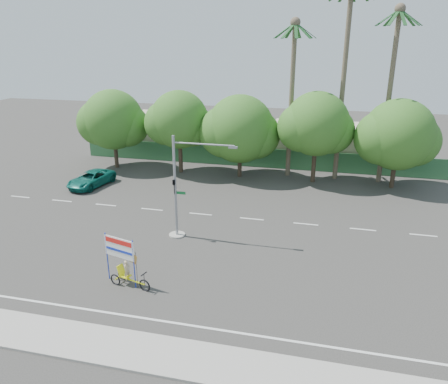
# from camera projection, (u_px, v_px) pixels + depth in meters

# --- Properties ---
(ground) EXTENTS (120.00, 120.00, 0.00)m
(ground) POSITION_uv_depth(u_px,v_px,m) (195.00, 268.00, 25.82)
(ground) COLOR #33302D
(ground) RESTS_ON ground
(sidewalk_near) EXTENTS (50.00, 2.40, 0.12)m
(sidewalk_near) POSITION_uv_depth(u_px,v_px,m) (144.00, 352.00, 18.95)
(sidewalk_near) COLOR gray
(sidewalk_near) RESTS_ON ground
(fence) EXTENTS (38.00, 0.08, 2.00)m
(fence) POSITION_uv_depth(u_px,v_px,m) (256.00, 158.00, 45.11)
(fence) COLOR #336B3D
(fence) RESTS_ON ground
(building_left) EXTENTS (12.00, 8.00, 4.00)m
(building_left) POSITION_uv_depth(u_px,v_px,m) (178.00, 134.00, 51.09)
(building_left) COLOR beige
(building_left) RESTS_ON ground
(building_right) EXTENTS (14.00, 8.00, 3.60)m
(building_right) POSITION_uv_depth(u_px,v_px,m) (336.00, 144.00, 47.19)
(building_right) COLOR beige
(building_right) RESTS_ON ground
(tree_far_left) EXTENTS (7.14, 6.00, 7.96)m
(tree_far_left) POSITION_uv_depth(u_px,v_px,m) (113.00, 122.00, 43.73)
(tree_far_left) COLOR #473828
(tree_far_left) RESTS_ON ground
(tree_left) EXTENTS (6.66, 5.60, 8.07)m
(tree_left) POSITION_uv_depth(u_px,v_px,m) (179.00, 122.00, 42.08)
(tree_left) COLOR #473828
(tree_left) RESTS_ON ground
(tree_center) EXTENTS (7.62, 6.40, 7.85)m
(tree_center) POSITION_uv_depth(u_px,v_px,m) (240.00, 131.00, 40.97)
(tree_center) COLOR #473828
(tree_center) RESTS_ON ground
(tree_right) EXTENTS (6.90, 5.80, 8.36)m
(tree_right) POSITION_uv_depth(u_px,v_px,m) (316.00, 126.00, 39.16)
(tree_right) COLOR #473828
(tree_right) RESTS_ON ground
(tree_far_right) EXTENTS (7.38, 6.20, 7.94)m
(tree_far_right) POSITION_uv_depth(u_px,v_px,m) (398.00, 137.00, 37.82)
(tree_far_right) COLOR #473828
(tree_far_right) RESTS_ON ground
(palm_tall) EXTENTS (3.73, 3.79, 17.45)m
(palm_tall) POSITION_uv_depth(u_px,v_px,m) (345.00, 65.00, 38.28)
(palm_tall) COLOR #70604C
(palm_tall) RESTS_ON ground
(palm_mid) EXTENTS (3.73, 3.79, 15.45)m
(palm_mid) POSITION_uv_depth(u_px,v_px,m) (391.00, 79.00, 37.77)
(palm_mid) COLOR #70604C
(palm_mid) RESTS_ON ground
(palm_short) EXTENTS (3.73, 3.79, 14.45)m
(palm_short) POSITION_uv_depth(u_px,v_px,m) (292.00, 83.00, 39.83)
(palm_short) COLOR #70604C
(palm_short) RESTS_ON ground
(traffic_signal) EXTENTS (4.72, 1.10, 7.00)m
(traffic_signal) POSITION_uv_depth(u_px,v_px,m) (180.00, 196.00, 28.94)
(traffic_signal) COLOR gray
(traffic_signal) RESTS_ON ground
(trike_billboard) EXTENTS (2.87, 1.14, 2.91)m
(trike_billboard) POSITION_uv_depth(u_px,v_px,m) (125.00, 266.00, 23.77)
(trike_billboard) COLOR black
(trike_billboard) RESTS_ON ground
(pickup_truck) EXTENTS (3.12, 5.24, 1.36)m
(pickup_truck) POSITION_uv_depth(u_px,v_px,m) (91.00, 179.00, 39.49)
(pickup_truck) COLOR #0D5F52
(pickup_truck) RESTS_ON ground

